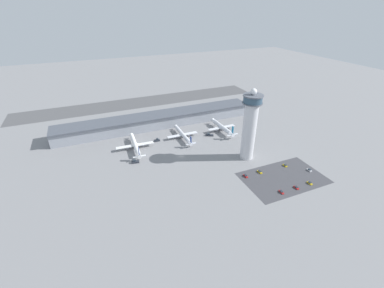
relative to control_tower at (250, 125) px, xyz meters
name	(u,v)px	position (x,y,z in m)	size (l,w,h in m)	color
ground_plane	(181,156)	(-52.62, 23.56, -31.32)	(1000.00, 1000.00, 0.00)	gray
terminal_building	(158,120)	(-52.62, 93.56, -24.23)	(215.24, 25.00, 14.01)	#9399A3
runway_strip	(141,102)	(-52.62, 178.21, -31.32)	(322.86, 44.00, 0.01)	#515154
control_tower	(250,125)	(0.00, 0.00, 0.00)	(16.28, 16.28, 62.04)	silver
parking_lot_surface	(283,178)	(9.53, -37.48, -31.32)	(64.00, 40.00, 0.01)	#424247
airplane_gate_alpha	(135,145)	(-87.01, 52.40, -27.27)	(34.83, 45.43, 12.46)	white
airplane_gate_bravo	(183,135)	(-38.19, 56.16, -27.64)	(31.39, 44.07, 11.24)	silver
airplane_gate_charlie	(222,127)	(5.75, 54.72, -26.77)	(30.38, 42.30, 13.79)	silver
service_truck_catering	(135,162)	(-92.35, 28.80, -30.24)	(6.77, 3.64, 3.11)	black
service_truck_fuel	(209,135)	(-11.60, 50.05, -30.35)	(8.49, 5.91, 2.80)	black
service_truck_baggage	(157,140)	(-64.36, 59.45, -30.25)	(5.79, 2.81, 3.08)	black
car_black_suv	(285,165)	(22.19, -24.73, -30.76)	(1.85, 4.20, 1.47)	black
car_white_wagon	(246,176)	(-16.63, -24.55, -30.72)	(1.78, 4.54, 1.56)	black
car_green_van	(296,188)	(9.76, -51.30, -30.79)	(1.91, 4.36, 1.39)	black
car_red_hatchback	(260,172)	(-3.08, -24.30, -30.72)	(1.98, 4.77, 1.56)	black
car_navy_sedan	(281,192)	(-3.76, -51.09, -30.78)	(1.94, 4.61, 1.41)	black
car_silver_sedan	(309,170)	(35.70, -37.91, -30.71)	(1.95, 4.17, 1.59)	black
car_maroon_suv	(310,183)	(22.92, -51.04, -30.75)	(1.99, 4.29, 1.49)	black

